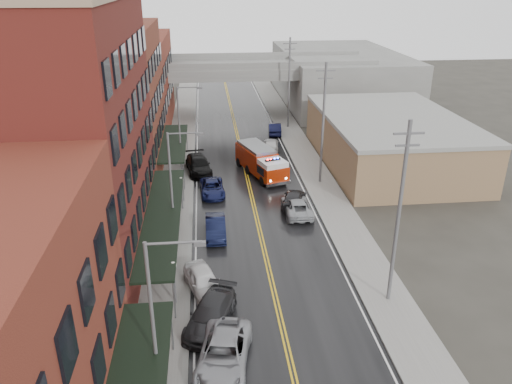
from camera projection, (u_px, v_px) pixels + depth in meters
road at (254, 207)px, 45.20m from camera, size 11.00×160.00×0.02m
sidewalk_left at (173, 210)px, 44.49m from camera, size 3.00×160.00×0.15m
sidewalk_right at (333, 203)px, 45.87m from camera, size 3.00×160.00×0.15m
curb_left at (191, 209)px, 44.64m from camera, size 0.30×160.00×0.15m
curb_right at (315, 203)px, 45.71m from camera, size 0.30×160.00×0.15m
brick_building_b at (70, 140)px, 33.97m from camera, size 9.00×20.00×18.00m
brick_building_c at (113, 102)px, 50.53m from camera, size 9.00×15.00×15.00m
brick_building_far at (135, 83)px, 67.09m from camera, size 9.00×20.00×12.00m
tan_building at (389, 141)px, 54.84m from camera, size 14.00×22.00×5.00m
right_far_block at (339, 77)px, 81.78m from camera, size 18.00×30.00×8.00m
awning_1 at (163, 215)px, 36.92m from camera, size 2.60×18.00×3.09m
awning_2 at (174, 142)px, 52.88m from camera, size 2.60×13.00×3.09m
globe_lamp_1 at (174, 273)px, 30.91m from camera, size 0.44×0.44×3.12m
globe_lamp_2 at (181, 186)px, 43.68m from camera, size 0.44×0.44×3.12m
street_lamp_0 at (158, 316)px, 22.45m from camera, size 2.64×0.22×9.00m
street_lamp_1 at (174, 182)px, 37.04m from camera, size 2.64×0.22×9.00m
street_lamp_2 at (182, 123)px, 51.63m from camera, size 2.64×0.22×9.00m
utility_pole_0 at (399, 212)px, 29.69m from camera, size 1.80×0.24×12.00m
utility_pole_1 at (323, 122)px, 47.93m from camera, size 1.80×0.24×12.00m
utility_pole_2 at (289, 82)px, 66.16m from camera, size 1.80×0.24×12.00m
overpass at (232, 75)px, 72.00m from camera, size 40.00×10.00×7.50m
fire_truck at (261, 161)px, 51.73m from camera, size 5.08×8.35×2.91m
parked_car_left_2 at (224, 354)px, 26.49m from camera, size 3.65×6.10×1.59m
parked_car_left_3 at (211, 314)px, 29.64m from camera, size 3.83×5.73×1.54m
parked_car_left_4 at (204, 281)px, 32.79m from camera, size 3.11×4.98×1.58m
parked_car_left_5 at (216, 227)px, 39.90m from camera, size 1.57×4.50×1.48m
parked_car_left_6 at (212, 188)px, 47.51m from camera, size 2.45×4.90×1.33m
parked_car_left_7 at (198, 165)px, 52.79m from camera, size 3.13×6.02×1.67m
parked_car_right_0 at (297, 206)px, 43.63m from camera, size 2.34×5.04×1.40m
parked_car_right_1 at (294, 199)px, 45.09m from camera, size 3.19×5.04×1.36m
parked_car_right_2 at (271, 144)px, 59.47m from camera, size 2.34×4.58×1.49m
parked_car_right_3 at (275, 129)px, 65.62m from camera, size 2.00×4.66×1.49m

